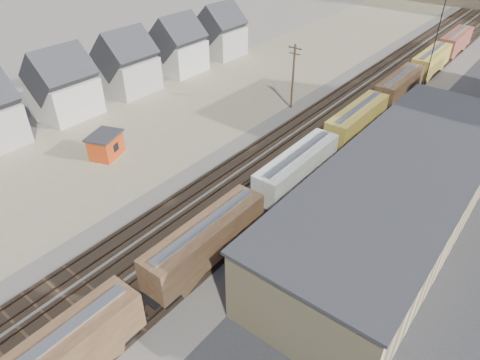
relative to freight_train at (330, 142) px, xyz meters
The scene contains 10 objects.
ground 31.69m from the freight_train, 96.91° to the right, with size 300.00×300.00×0.00m, color #6B6356.
ballast_bed 19.24m from the freight_train, 101.51° to the left, with size 18.00×200.00×0.06m, color #4C4742.
dirt_yard 25.48m from the freight_train, 160.01° to the left, with size 24.00×180.00×0.03m, color #786F52.
rail_tracks 19.35m from the freight_train, 103.12° to the left, with size 11.40×200.00×0.24m.
freight_train is the anchor object (origin of this frame).
warehouse 12.88m from the freight_train, 29.56° to the right, with size 12.40×40.40×7.25m.
utility_pole_north 16.47m from the freight_train, 139.09° to the left, with size 2.20×0.32×10.00m.
radio_mast 29.43m from the freight_train, 85.61° to the left, with size 1.20×0.16×18.00m.
townhouse_row 38.36m from the freight_train, behind, with size 8.15×68.16×10.47m.
maintenance_shed 28.27m from the freight_train, 144.24° to the right, with size 4.59×5.17×3.14m.
Camera 1 is at (23.65, -11.82, 28.64)m, focal length 32.00 mm.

